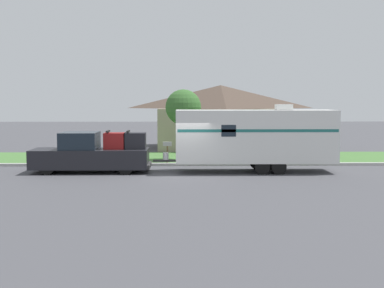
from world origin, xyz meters
name	(u,v)px	position (x,y,z in m)	size (l,w,h in m)	color
ground_plane	(184,175)	(0.00, 0.00, 0.00)	(120.00, 120.00, 0.00)	#47474C
curb_strip	(183,164)	(0.00, 3.75, 0.07)	(80.00, 0.30, 0.14)	#ADADA8
lawn_strip	(183,158)	(0.00, 7.40, 0.01)	(80.00, 7.00, 0.03)	#477538
house_across_street	(221,115)	(2.79, 14.36, 2.41)	(9.78, 7.52, 4.65)	gray
pickup_truck	(92,154)	(-4.57, 1.24, 0.91)	(5.85, 2.09, 2.08)	black
travel_trailer	(255,136)	(3.57, 1.24, 1.79)	(9.03, 2.27, 3.37)	black
mailbox	(167,147)	(-0.90, 4.36, 0.97)	(0.48, 0.20, 1.26)	brown
tree_in_yard	(183,108)	(0.00, 6.32, 3.12)	(2.11, 2.11, 4.21)	brown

